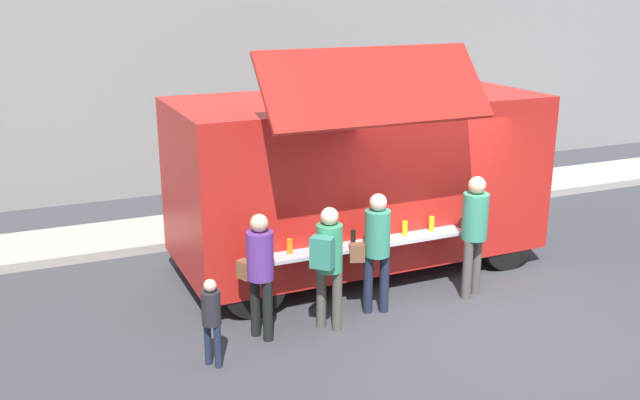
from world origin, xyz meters
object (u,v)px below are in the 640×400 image
at_px(customer_extra_browsing, 474,226).
at_px(child_near_queue, 211,315).
at_px(trash_bin, 469,180).
at_px(customer_front_ordering, 376,243).
at_px(customer_rear_waiting, 259,266).
at_px(customer_mid_with_backpack, 328,257).
at_px(food_truck_main, 358,175).

bearing_deg(customer_extra_browsing, child_near_queue, 73.69).
distance_m(trash_bin, child_near_queue, 8.08).
relative_size(customer_front_ordering, child_near_queue, 1.54).
relative_size(trash_bin, customer_rear_waiting, 0.55).
bearing_deg(customer_front_ordering, child_near_queue, 119.56).
xyz_separation_m(customer_mid_with_backpack, customer_rear_waiting, (-0.88, 0.14, -0.03)).
height_order(trash_bin, customer_rear_waiting, customer_rear_waiting).
xyz_separation_m(customer_front_ordering, customer_rear_waiting, (-1.69, -0.10, -0.02)).
height_order(food_truck_main, child_near_queue, food_truck_main).
bearing_deg(customer_front_ordering, food_truck_main, -0.87).
distance_m(customer_rear_waiting, child_near_queue, 0.94).
height_order(customer_rear_waiting, child_near_queue, customer_rear_waiting).
xyz_separation_m(customer_mid_with_backpack, child_near_queue, (-1.63, -0.32, -0.36)).
relative_size(food_truck_main, trash_bin, 6.15).
relative_size(customer_front_ordering, customer_extra_browsing, 0.95).
relative_size(customer_front_ordering, customer_rear_waiting, 1.02).
relative_size(customer_extra_browsing, child_near_queue, 1.63).
xyz_separation_m(trash_bin, customer_mid_with_backpack, (-5.06, -4.21, 0.56)).
bearing_deg(customer_rear_waiting, child_near_queue, -175.78).
bearing_deg(trash_bin, customer_mid_with_backpack, -140.21).
bearing_deg(child_near_queue, customer_extra_browsing, -30.07).
distance_m(customer_mid_with_backpack, child_near_queue, 1.70).
distance_m(customer_front_ordering, customer_extra_browsing, 1.54).
distance_m(food_truck_main, customer_front_ordering, 1.80).
bearing_deg(food_truck_main, customer_front_ordering, -108.60).
bearing_deg(customer_rear_waiting, customer_extra_browsing, -26.66).
height_order(food_truck_main, customer_front_ordering, food_truck_main).
xyz_separation_m(customer_mid_with_backpack, customer_extra_browsing, (2.34, 0.17, 0.05)).
distance_m(food_truck_main, customer_rear_waiting, 2.87).
bearing_deg(trash_bin, customer_extra_browsing, -123.87).
bearing_deg(customer_rear_waiting, customer_front_ordering, -23.85).
bearing_deg(customer_front_ordering, customer_rear_waiting, 110.05).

